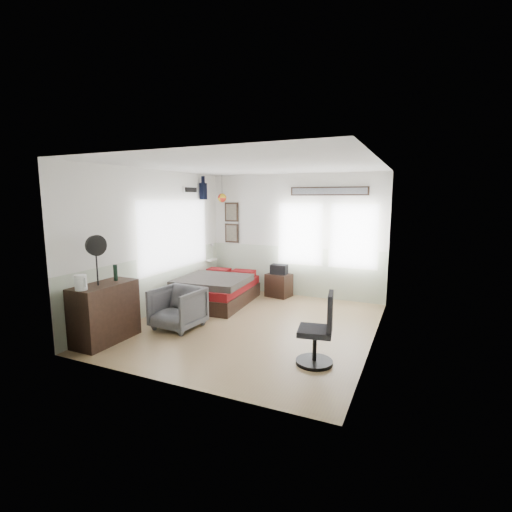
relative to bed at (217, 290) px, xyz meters
The scene contains 12 objects.
ground_plane 1.60m from the bed, 37.60° to the right, with size 4.00×4.50×0.01m, color tan.
room_shell 1.93m from the bed, 33.46° to the right, with size 4.02×4.52×2.71m.
wall_decor 2.08m from the bed, 81.99° to the left, with size 3.55×1.32×1.44m.
bed is the anchor object (origin of this frame).
dresser 2.57m from the bed, 101.13° to the right, with size 0.48×1.00×0.90m, color black.
armchair 1.59m from the bed, 84.17° to the right, with size 0.74×0.76×0.69m, color #5D5D62.
nightstand 1.43m from the bed, 46.04° to the left, with size 0.51×0.41×0.51m, color black.
task_chair 3.33m from the bed, 36.29° to the right, with size 0.50×0.50×0.98m.
kettle 3.05m from the bed, 99.26° to the right, with size 0.19×0.16×0.22m.
bottle 2.44m from the bed, 102.19° to the right, with size 0.06×0.06×0.25m, color black.
stand_fan 2.92m from the bed, 100.42° to the right, with size 0.15×0.30×0.75m.
black_bag 1.47m from the bed, 46.04° to the left, with size 0.36×0.23×0.21m, color black.
Camera 1 is at (2.58, -5.57, 2.17)m, focal length 26.00 mm.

